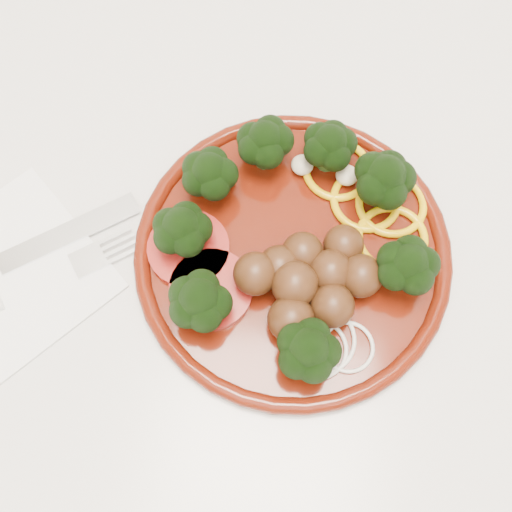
# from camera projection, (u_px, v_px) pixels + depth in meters

# --- Properties ---
(counter) EXTENTS (2.40, 0.60, 0.90)m
(counter) POSITION_uv_depth(u_px,v_px,m) (321.00, 351.00, 0.98)
(counter) COLOR beige
(counter) RESTS_ON ground
(plate) EXTENTS (0.27, 0.27, 0.06)m
(plate) POSITION_uv_depth(u_px,v_px,m) (293.00, 246.00, 0.53)
(plate) COLOR #4A1106
(plate) RESTS_ON counter
(napkin) EXTENTS (0.21, 0.21, 0.00)m
(napkin) POSITION_uv_depth(u_px,v_px,m) (8.00, 277.00, 0.54)
(napkin) COLOR white
(napkin) RESTS_ON counter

